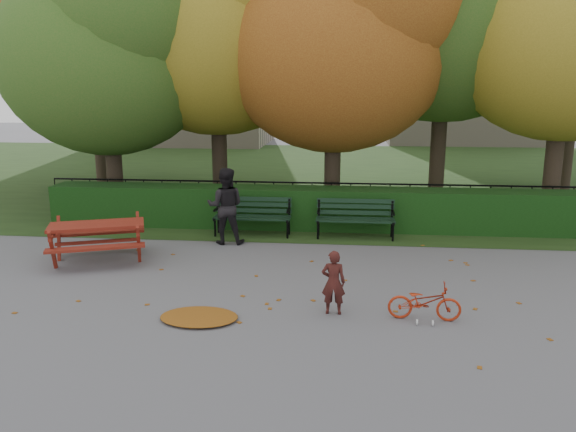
# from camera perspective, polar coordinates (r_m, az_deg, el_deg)

# --- Properties ---
(ground) EXTENTS (90.00, 90.00, 0.00)m
(ground) POSITION_cam_1_polar(r_m,az_deg,el_deg) (9.68, 0.57, -7.65)
(ground) COLOR slate
(ground) RESTS_ON ground
(grass_strip) EXTENTS (90.00, 90.00, 0.00)m
(grass_strip) POSITION_cam_1_polar(r_m,az_deg,el_deg) (23.29, 3.68, 4.48)
(grass_strip) COLOR #1E3414
(grass_strip) RESTS_ON ground
(building_left) EXTENTS (10.00, 7.00, 15.00)m
(building_left) POSITION_cam_1_polar(r_m,az_deg,el_deg) (36.61, -10.45, 19.11)
(building_left) COLOR tan
(building_left) RESTS_ON ground
(building_right) EXTENTS (9.00, 6.00, 12.00)m
(building_right) POSITION_cam_1_polar(r_m,az_deg,el_deg) (37.81, 17.38, 16.26)
(building_right) COLOR tan
(building_right) RESTS_ON ground
(hedge) EXTENTS (13.00, 0.90, 1.00)m
(hedge) POSITION_cam_1_polar(r_m,az_deg,el_deg) (13.86, 2.25, 0.81)
(hedge) COLOR black
(hedge) RESTS_ON ground
(iron_fence) EXTENTS (14.00, 0.04, 1.02)m
(iron_fence) POSITION_cam_1_polar(r_m,az_deg,el_deg) (14.63, 2.44, 1.60)
(iron_fence) COLOR black
(iron_fence) RESTS_ON ground
(tree_a) EXTENTS (5.88, 5.60, 7.48)m
(tree_a) POSITION_cam_1_polar(r_m,az_deg,el_deg) (15.83, -17.28, 16.40)
(tree_a) COLOR #2D201A
(tree_a) RESTS_ON ground
(tree_b) EXTENTS (6.72, 6.40, 8.79)m
(tree_b) POSITION_cam_1_polar(r_m,az_deg,el_deg) (16.23, -6.26, 19.91)
(tree_b) COLOR #2D201A
(tree_b) RESTS_ON ground
(tree_c) EXTENTS (6.30, 6.00, 8.00)m
(tree_c) POSITION_cam_1_polar(r_m,az_deg,el_deg) (15.06, 6.10, 18.25)
(tree_c) COLOR #2D201A
(tree_c) RESTS_ON ground
(tree_f) EXTENTS (6.93, 6.60, 9.19)m
(tree_f) POSITION_cam_1_polar(r_m,az_deg,el_deg) (20.05, -18.69, 18.81)
(tree_f) COLOR #2D201A
(tree_f) RESTS_ON ground
(bench_left) EXTENTS (1.80, 0.57, 0.88)m
(bench_left) POSITION_cam_1_polar(r_m,az_deg,el_deg) (13.22, -3.60, 0.29)
(bench_left) COLOR black
(bench_left) RESTS_ON ground
(bench_right) EXTENTS (1.80, 0.57, 0.88)m
(bench_right) POSITION_cam_1_polar(r_m,az_deg,el_deg) (13.05, 6.85, 0.06)
(bench_right) COLOR black
(bench_right) RESTS_ON ground
(picnic_table) EXTENTS (2.21, 2.00, 0.88)m
(picnic_table) POSITION_cam_1_polar(r_m,az_deg,el_deg) (11.77, -18.82, -1.55)
(picnic_table) COLOR #661A0A
(picnic_table) RESTS_ON ground
(leaf_pile) EXTENTS (1.42, 1.24, 0.08)m
(leaf_pile) POSITION_cam_1_polar(r_m,az_deg,el_deg) (8.66, -9.03, -10.07)
(leaf_pile) COLOR brown
(leaf_pile) RESTS_ON ground
(leaf_scatter) EXTENTS (9.00, 5.70, 0.01)m
(leaf_scatter) POSITION_cam_1_polar(r_m,az_deg,el_deg) (9.96, 0.73, -7.02)
(leaf_scatter) COLOR brown
(leaf_scatter) RESTS_ON ground
(child) EXTENTS (0.37, 0.24, 1.01)m
(child) POSITION_cam_1_polar(r_m,az_deg,el_deg) (8.63, 4.63, -6.73)
(child) COLOR #3E1714
(child) RESTS_ON ground
(adult) EXTENTS (0.87, 0.70, 1.70)m
(adult) POSITION_cam_1_polar(r_m,az_deg,el_deg) (12.47, -6.36, 1.02)
(adult) COLOR black
(adult) RESTS_ON ground
(bicycle) EXTENTS (1.09, 0.43, 0.57)m
(bicycle) POSITION_cam_1_polar(r_m,az_deg,el_deg) (8.70, 13.70, -8.47)
(bicycle) COLOR #AC2A0F
(bicycle) RESTS_ON ground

